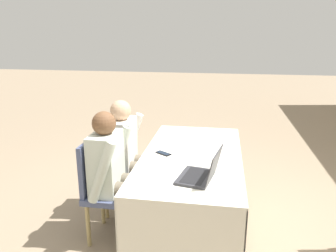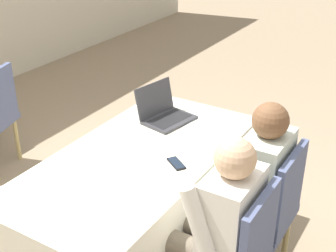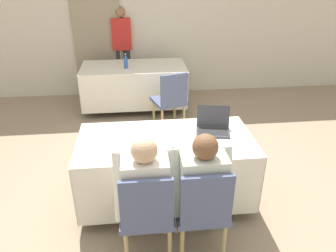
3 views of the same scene
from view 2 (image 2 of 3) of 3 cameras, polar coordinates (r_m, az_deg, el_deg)
name	(u,v)px [view 2 (image 2 of 3)]	position (r m, az deg, el deg)	size (l,w,h in m)	color
ground_plane	(141,252)	(3.22, -3.35, -15.04)	(24.00, 24.00, 0.00)	gray
conference_table_near	(138,180)	(2.87, -3.65, -6.58)	(1.72, 0.86, 0.74)	silver
laptop	(165,114)	(3.18, -0.38, 1.52)	(0.38, 0.34, 0.24)	#333338
cell_phone	(176,163)	(2.68, 1.02, -4.59)	(0.13, 0.15, 0.01)	black
paper_beside_laptop	(208,129)	(3.09, 4.96, -0.31)	(0.23, 0.31, 0.00)	white
chair_near_right	(265,209)	(2.81, 11.77, -9.85)	(0.44, 0.44, 0.90)	tan
person_checkered_shirt	(216,223)	(2.40, 5.85, -11.73)	(0.50, 0.52, 1.16)	#665B4C
person_white_shirt	(251,180)	(2.75, 10.07, -6.56)	(0.50, 0.52, 1.16)	#665B4C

